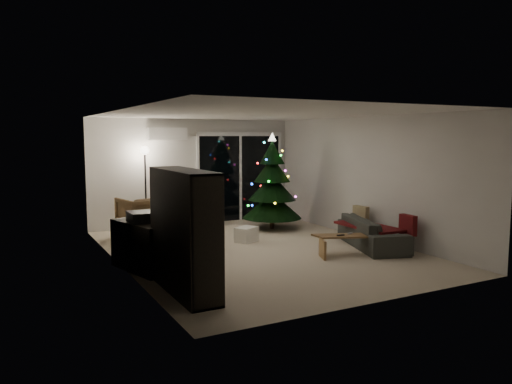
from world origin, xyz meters
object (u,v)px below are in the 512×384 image
at_px(media_cabinet, 142,246).
at_px(coffee_table, 347,245).
at_px(christmas_tree, 272,181).
at_px(armchair, 144,217).
at_px(sofa, 373,232).
at_px(bookshelf, 170,233).

relative_size(media_cabinet, coffee_table, 1.09).
height_order(coffee_table, christmas_tree, christmas_tree).
relative_size(armchair, sofa, 0.49).
xyz_separation_m(media_cabinet, armchair, (0.72, 2.52, 0.05)).
relative_size(media_cabinet, armchair, 1.30).
relative_size(bookshelf, armchair, 1.76).
distance_m(sofa, christmas_tree, 2.78).
bearing_deg(christmas_tree, bookshelf, -135.33).
bearing_deg(coffee_table, sofa, 40.69).
height_order(sofa, christmas_tree, christmas_tree).
bearing_deg(bookshelf, media_cabinet, 95.11).
height_order(sofa, coffee_table, sofa).
xyz_separation_m(coffee_table, christmas_tree, (0.07, 2.83, 0.91)).
distance_m(media_cabinet, coffee_table, 3.56).
relative_size(media_cabinet, christmas_tree, 0.56).
bearing_deg(bookshelf, sofa, 17.80).
bearing_deg(christmas_tree, armchair, 172.49).
bearing_deg(bookshelf, armchair, 84.67).
relative_size(bookshelf, christmas_tree, 0.76).
bearing_deg(armchair, sofa, 131.17).
bearing_deg(media_cabinet, christmas_tree, 16.40).
bearing_deg(media_cabinet, bookshelf, -104.67).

